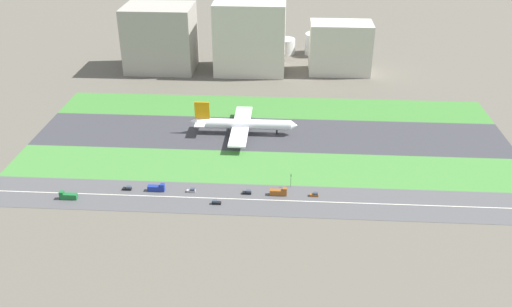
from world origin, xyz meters
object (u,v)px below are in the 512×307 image
at_px(truck_0, 157,188).
at_px(traffic_light, 291,180).
at_px(car_1, 128,188).
at_px(truck_1, 279,192).
at_px(car_0, 247,192).
at_px(hangar_building, 250,36).
at_px(truck_2, 68,196).
at_px(terminal_building, 160,38).
at_px(car_3, 216,202).
at_px(fuel_tank_centre, 285,46).
at_px(office_tower, 340,48).
at_px(airliner, 241,124).
at_px(fuel_tank_west, 245,44).
at_px(car_4, 314,195).
at_px(car_2, 192,190).
at_px(fuel_tank_east, 318,44).

relative_size(truck_0, traffic_light, 1.17).
height_order(car_1, truck_1, truck_1).
bearing_deg(car_0, hangar_building, 93.64).
height_order(truck_1, truck_2, same).
distance_m(truck_2, terminal_building, 193.45).
bearing_deg(car_0, truck_0, -180.00).
xyz_separation_m(car_3, fuel_tank_centre, (29.03, 237.00, 5.47)).
bearing_deg(hangar_building, fuel_tank_centre, 59.65).
bearing_deg(office_tower, airliner, -120.10).
distance_m(airliner, office_tower, 132.42).
relative_size(truck_0, fuel_tank_west, 0.34).
xyz_separation_m(truck_0, car_4, (78.15, 0.00, -0.75)).
relative_size(car_2, hangar_building, 0.08).
bearing_deg(fuel_tank_centre, fuel_tank_east, 0.00).
relative_size(car_2, office_tower, 0.09).
relative_size(car_0, fuel_tank_west, 0.18).
bearing_deg(car_3, terminal_building, -70.73).
height_order(car_2, fuel_tank_centre, fuel_tank_centre).
distance_m(truck_1, truck_2, 102.57).
bearing_deg(traffic_light, truck_1, -125.96).
bearing_deg(truck_0, hangar_building, 79.54).
xyz_separation_m(car_2, traffic_light, (49.09, 7.99, 3.37)).
bearing_deg(car_2, truck_2, -170.35).
height_order(traffic_light, fuel_tank_east, fuel_tank_east).
height_order(car_2, car_0, same).
relative_size(truck_1, fuel_tank_centre, 0.49).
bearing_deg(truck_2, traffic_light, -170.53).
xyz_separation_m(terminal_building, fuel_tank_west, (62.40, 45.00, -16.82)).
relative_size(truck_1, car_2, 1.91).
relative_size(airliner, fuel_tank_east, 3.01).
xyz_separation_m(truck_2, car_4, (119.52, 10.00, -0.75)).
height_order(car_4, terminal_building, terminal_building).
distance_m(car_1, car_2, 32.27).
bearing_deg(truck_2, car_4, -175.22).
bearing_deg(terminal_building, fuel_tank_east, 19.95).
bearing_deg(car_2, car_4, 0.00).
relative_size(hangar_building, fuel_tank_west, 2.21).
height_order(airliner, terminal_building, terminal_building).
distance_m(car_2, truck_2, 59.64).
xyz_separation_m(car_4, office_tower, (24.36, 182.00, 18.52)).
height_order(car_3, truck_2, truck_2).
height_order(car_3, car_0, same).
bearing_deg(hangar_building, car_2, -95.08).
height_order(car_0, traffic_light, traffic_light).
distance_m(office_tower, fuel_tank_centre, 63.32).
relative_size(car_2, fuel_tank_west, 0.18).
relative_size(car_3, terminal_building, 0.08).
height_order(car_3, car_2, same).
bearing_deg(office_tower, car_0, -107.49).
xyz_separation_m(car_3, car_4, (47.25, 10.00, 0.00)).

